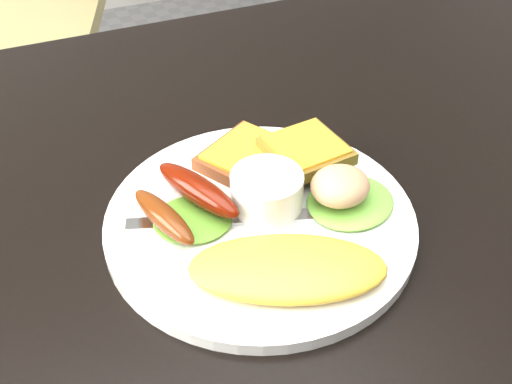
% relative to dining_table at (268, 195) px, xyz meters
% --- Properties ---
extents(dining_table, '(1.20, 0.80, 0.04)m').
position_rel_dining_table_xyz_m(dining_table, '(0.00, 0.00, 0.00)').
color(dining_table, black).
rests_on(dining_table, ground).
extents(dining_chair, '(0.54, 0.54, 0.05)m').
position_rel_dining_table_xyz_m(dining_chair, '(-0.20, 1.20, -0.28)').
color(dining_chair, tan).
rests_on(dining_chair, ground).
extents(plate, '(0.28, 0.28, 0.01)m').
position_rel_dining_table_xyz_m(plate, '(-0.03, -0.06, 0.03)').
color(plate, white).
rests_on(plate, dining_table).
extents(lettuce_left, '(0.09, 0.09, 0.01)m').
position_rel_dining_table_xyz_m(lettuce_left, '(-0.09, -0.04, 0.04)').
color(lettuce_left, '#4E8C23').
rests_on(lettuce_left, plate).
extents(lettuce_right, '(0.10, 0.10, 0.01)m').
position_rel_dining_table_xyz_m(lettuce_right, '(0.05, -0.08, 0.04)').
color(lettuce_right, '#67A22E').
rests_on(lettuce_right, plate).
extents(omelette, '(0.18, 0.13, 0.02)m').
position_rel_dining_table_xyz_m(omelette, '(-0.04, -0.13, 0.04)').
color(omelette, '#F7B646').
rests_on(omelette, plate).
extents(sausage_a, '(0.05, 0.09, 0.02)m').
position_rel_dining_table_xyz_m(sausage_a, '(-0.12, -0.05, 0.05)').
color(sausage_a, '#6D2E08').
rests_on(sausage_a, lettuce_left).
extents(sausage_b, '(0.07, 0.11, 0.03)m').
position_rel_dining_table_xyz_m(sausage_b, '(-0.08, -0.02, 0.05)').
color(sausage_b, '#5C1501').
rests_on(sausage_b, lettuce_left).
extents(ramekin, '(0.07, 0.07, 0.04)m').
position_rel_dining_table_xyz_m(ramekin, '(-0.02, -0.05, 0.05)').
color(ramekin, white).
rests_on(ramekin, plate).
extents(toast_a, '(0.12, 0.12, 0.01)m').
position_rel_dining_table_xyz_m(toast_a, '(-0.01, 0.02, 0.04)').
color(toast_a, brown).
rests_on(toast_a, plate).
extents(toast_b, '(0.08, 0.08, 0.01)m').
position_rel_dining_table_xyz_m(toast_b, '(0.04, -0.01, 0.05)').
color(toast_b, brown).
rests_on(toast_b, toast_a).
extents(potato_salad, '(0.07, 0.06, 0.03)m').
position_rel_dining_table_xyz_m(potato_salad, '(0.04, -0.07, 0.06)').
color(potato_salad, beige).
rests_on(potato_salad, lettuce_right).
extents(fork, '(0.17, 0.07, 0.00)m').
position_rel_dining_table_xyz_m(fork, '(-0.07, -0.05, 0.03)').
color(fork, '#ADAFB7').
rests_on(fork, plate).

